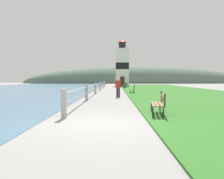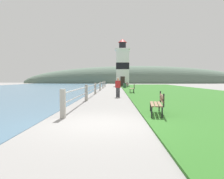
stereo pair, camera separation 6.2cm
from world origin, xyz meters
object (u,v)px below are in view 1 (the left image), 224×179
object	(u,v)px
park_bench_far	(126,84)
trash_bin	(124,86)
person_strolling	(118,87)
park_bench_near	(159,102)
lighthouse	(122,65)
park_bench_midway	(133,88)

from	to	relation	value
park_bench_far	trash_bin	xyz separation A→B (m)	(-0.33, -2.15, -0.11)
park_bench_far	person_strolling	distance (m)	19.40
park_bench_near	park_bench_far	world-z (taller)	same
park_bench_near	person_strolling	distance (m)	8.98
park_bench_far	person_strolling	xyz separation A→B (m)	(-1.58, -19.33, 0.31)
park_bench_far	lighthouse	world-z (taller)	lighthouse
park_bench_midway	lighthouse	size ratio (longest dim) A/B	0.18
park_bench_near	person_strolling	world-z (taller)	person_strolling
park_bench_near	park_bench_midway	bearing A→B (deg)	-82.63
park_bench_midway	park_bench_far	world-z (taller)	same
person_strolling	lighthouse	bearing A→B (deg)	22.23
park_bench_far	lighthouse	bearing A→B (deg)	-94.16
park_bench_near	trash_bin	size ratio (longest dim) A/B	2.15
park_bench_far	lighthouse	distance (m)	10.71
park_bench_near	park_bench_midway	xyz separation A→B (m)	(0.09, 13.91, 0.00)
park_bench_near	park_bench_far	size ratio (longest dim) A/B	0.99
park_bench_far	trash_bin	size ratio (longest dim) A/B	2.17
park_bench_midway	park_bench_far	size ratio (longest dim) A/B	0.99
park_bench_near	park_bench_far	bearing A→B (deg)	-82.42
park_bench_near	park_bench_midway	distance (m)	13.91
trash_bin	person_strolling	bearing A→B (deg)	-94.16
park_bench_near	trash_bin	xyz separation A→B (m)	(-0.25, 26.03, -0.11)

